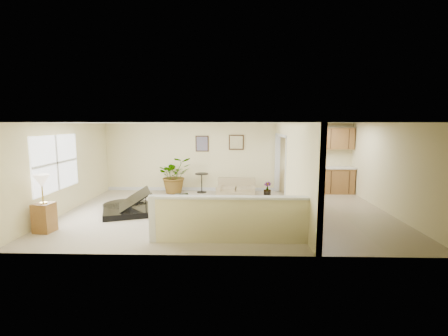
{
  "coord_description": "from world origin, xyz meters",
  "views": [
    {
      "loc": [
        0.18,
        -8.85,
        2.48
      ],
      "look_at": [
        -0.08,
        0.4,
        1.21
      ],
      "focal_mm": 26.0,
      "sensor_mm": 36.0,
      "label": 1
    }
  ],
  "objects_px": {
    "accent_table": "(202,180)",
    "loveseat": "(236,187)",
    "piano": "(132,191)",
    "palm_plant": "(175,175)",
    "small_plant": "(267,190)",
    "piano_bench": "(183,204)",
    "lamp_stand": "(44,208)"
  },
  "relations": [
    {
      "from": "loveseat",
      "to": "accent_table",
      "type": "relative_size",
      "value": 1.98
    },
    {
      "from": "loveseat",
      "to": "accent_table",
      "type": "bearing_deg",
      "value": 165.99
    },
    {
      "from": "piano_bench",
      "to": "piano",
      "type": "bearing_deg",
      "value": 179.47
    },
    {
      "from": "lamp_stand",
      "to": "palm_plant",
      "type": "bearing_deg",
      "value": 62.37
    },
    {
      "from": "piano",
      "to": "accent_table",
      "type": "relative_size",
      "value": 3.01
    },
    {
      "from": "palm_plant",
      "to": "piano",
      "type": "bearing_deg",
      "value": -106.48
    },
    {
      "from": "loveseat",
      "to": "small_plant",
      "type": "distance_m",
      "value": 1.09
    },
    {
      "from": "loveseat",
      "to": "palm_plant",
      "type": "relative_size",
      "value": 0.94
    },
    {
      "from": "accent_table",
      "to": "small_plant",
      "type": "bearing_deg",
      "value": -10.75
    },
    {
      "from": "lamp_stand",
      "to": "accent_table",
      "type": "bearing_deg",
      "value": 53.93
    },
    {
      "from": "palm_plant",
      "to": "lamp_stand",
      "type": "xyz_separation_m",
      "value": [
        -2.25,
        -4.3,
        -0.08
      ]
    },
    {
      "from": "piano",
      "to": "small_plant",
      "type": "height_order",
      "value": "piano"
    },
    {
      "from": "piano",
      "to": "palm_plant",
      "type": "distance_m",
      "value": 2.66
    },
    {
      "from": "loveseat",
      "to": "palm_plant",
      "type": "distance_m",
      "value": 2.24
    },
    {
      "from": "accent_table",
      "to": "lamp_stand",
      "type": "relative_size",
      "value": 0.53
    },
    {
      "from": "accent_table",
      "to": "loveseat",
      "type": "bearing_deg",
      "value": -18.46
    },
    {
      "from": "loveseat",
      "to": "accent_table",
      "type": "xyz_separation_m",
      "value": [
        -1.24,
        0.41,
        0.16
      ]
    },
    {
      "from": "accent_table",
      "to": "lamp_stand",
      "type": "height_order",
      "value": "lamp_stand"
    },
    {
      "from": "piano_bench",
      "to": "loveseat",
      "type": "height_order",
      "value": "loveseat"
    },
    {
      "from": "palm_plant",
      "to": "piano_bench",
      "type": "bearing_deg",
      "value": -75.27
    },
    {
      "from": "loveseat",
      "to": "piano_bench",
      "type": "bearing_deg",
      "value": -119.5
    },
    {
      "from": "piano",
      "to": "lamp_stand",
      "type": "relative_size",
      "value": 1.58
    },
    {
      "from": "small_plant",
      "to": "lamp_stand",
      "type": "distance_m",
      "value": 6.8
    },
    {
      "from": "piano_bench",
      "to": "small_plant",
      "type": "relative_size",
      "value": 1.49
    },
    {
      "from": "piano",
      "to": "accent_table",
      "type": "height_order",
      "value": "piano"
    },
    {
      "from": "piano",
      "to": "small_plant",
      "type": "relative_size",
      "value": 4.4
    },
    {
      "from": "loveseat",
      "to": "small_plant",
      "type": "relative_size",
      "value": 2.89
    },
    {
      "from": "piano_bench",
      "to": "small_plant",
      "type": "bearing_deg",
      "value": 40.56
    },
    {
      "from": "accent_table",
      "to": "lamp_stand",
      "type": "distance_m",
      "value": 5.44
    },
    {
      "from": "piano_bench",
      "to": "lamp_stand",
      "type": "xyz_separation_m",
      "value": [
        -2.92,
        -1.73,
        0.33
      ]
    },
    {
      "from": "palm_plant",
      "to": "small_plant",
      "type": "distance_m",
      "value": 3.32
    },
    {
      "from": "piano",
      "to": "accent_table",
      "type": "bearing_deg",
      "value": 37.76
    }
  ]
}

